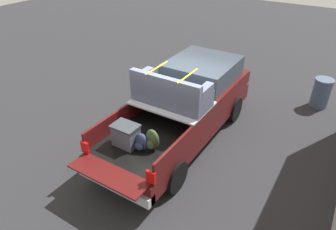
{
  "coord_description": "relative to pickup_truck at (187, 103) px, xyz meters",
  "views": [
    {
      "loc": [
        -6.18,
        -3.52,
        5.18
      ],
      "look_at": [
        -0.6,
        0.0,
        1.1
      ],
      "focal_mm": 32.86,
      "sensor_mm": 36.0,
      "label": 1
    }
  ],
  "objects": [
    {
      "name": "trash_can",
      "position": [
        3.71,
        -3.0,
        -0.48
      ],
      "size": [
        0.6,
        0.6,
        0.98
      ],
      "color": "#3F4C66",
      "rests_on": "ground_plane"
    },
    {
      "name": "ground_plane",
      "position": [
        -0.38,
        -0.0,
        -0.97
      ],
      "size": [
        40.0,
        40.0,
        0.0
      ],
      "primitive_type": "plane",
      "color": "#262628"
    },
    {
      "name": "pickup_truck",
      "position": [
        0.0,
        0.0,
        0.0
      ],
      "size": [
        6.05,
        2.06,
        2.23
      ],
      "color": "#470F0F",
      "rests_on": "ground_plane"
    }
  ]
}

